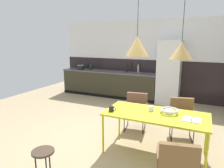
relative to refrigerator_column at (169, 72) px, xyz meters
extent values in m
plane|color=tan|center=(-0.66, -3.02, -0.98)|extent=(8.94, 8.94, 0.00)
cube|color=black|center=(-0.66, 0.36, -0.32)|extent=(6.55, 0.12, 1.31)
cube|color=white|center=(-0.66, 0.36, 0.98)|extent=(6.55, 0.12, 1.31)
cube|color=#332F20|center=(-2.07, 0.00, -0.55)|extent=(3.42, 0.60, 0.85)
cube|color=#595359|center=(-2.07, 0.00, -0.11)|extent=(3.45, 0.63, 0.04)
cube|color=black|center=(-2.07, -0.30, -0.93)|extent=(3.42, 0.01, 0.10)
cube|color=silver|center=(0.00, 0.00, 0.00)|extent=(0.68, 0.60, 1.95)
cube|color=gold|center=(0.29, -3.07, -0.26)|extent=(1.71, 0.82, 0.03)
cylinder|color=yellow|center=(-0.52, -2.70, -0.63)|extent=(0.04, 0.04, 0.70)
cylinder|color=gold|center=(1.11, -2.70, -0.63)|extent=(0.04, 0.04, 0.70)
cylinder|color=gold|center=(-0.52, -3.44, -0.63)|extent=(0.04, 0.04, 0.70)
cylinder|color=gold|center=(1.11, -3.44, -0.63)|extent=(0.04, 0.04, 0.70)
cube|color=brown|center=(0.66, -2.31, -0.58)|extent=(0.57, 0.56, 0.06)
cube|color=brown|center=(0.62, -2.12, -0.37)|extent=(0.46, 0.18, 0.37)
cube|color=brown|center=(0.88, -2.26, -0.48)|extent=(0.15, 0.41, 0.14)
cube|color=brown|center=(0.45, -2.36, -0.48)|extent=(0.15, 0.41, 0.14)
cylinder|color=black|center=(0.90, -2.45, -0.79)|extent=(0.02, 0.02, 0.37)
cylinder|color=black|center=(0.51, -2.54, -0.79)|extent=(0.02, 0.02, 0.37)
cylinder|color=black|center=(0.81, -2.08, -0.79)|extent=(0.02, 0.02, 0.37)
cylinder|color=black|center=(0.42, -2.17, -0.79)|extent=(0.02, 0.02, 0.37)
cylinder|color=black|center=(0.86, -2.26, -0.97)|extent=(0.11, 0.41, 0.02)
cylinder|color=black|center=(0.47, -2.36, -0.97)|extent=(0.11, 0.41, 0.02)
cube|color=brown|center=(0.75, -3.89, -0.58)|extent=(0.57, 0.55, 0.06)
cube|color=brown|center=(0.80, -4.08, -0.37)|extent=(0.46, 0.18, 0.35)
cube|color=brown|center=(0.54, -3.94, -0.48)|extent=(0.14, 0.42, 0.14)
cube|color=brown|center=(0.97, -3.84, -0.48)|extent=(0.14, 0.42, 0.14)
cylinder|color=black|center=(0.52, -3.75, -0.79)|extent=(0.02, 0.02, 0.37)
cube|color=brown|center=(-0.31, -2.31, -0.56)|extent=(0.54, 0.52, 0.06)
cube|color=brown|center=(-0.34, -2.11, -0.36)|extent=(0.46, 0.14, 0.35)
cube|color=brown|center=(-0.10, -2.28, -0.46)|extent=(0.11, 0.42, 0.14)
cube|color=brown|center=(-0.53, -2.34, -0.46)|extent=(0.11, 0.42, 0.14)
cylinder|color=black|center=(-0.09, -2.47, -0.78)|extent=(0.02, 0.02, 0.38)
cylinder|color=black|center=(-0.48, -2.52, -0.78)|extent=(0.02, 0.02, 0.38)
cylinder|color=black|center=(-0.14, -2.09, -0.78)|extent=(0.02, 0.02, 0.38)
cylinder|color=black|center=(-0.54, -2.15, -0.78)|extent=(0.02, 0.02, 0.38)
cylinder|color=black|center=(-0.12, -2.28, -0.97)|extent=(0.08, 0.41, 0.02)
cylinder|color=black|center=(-0.51, -2.34, -0.97)|extent=(0.08, 0.41, 0.02)
cylinder|color=silver|center=(0.50, -2.97, -0.21)|extent=(0.14, 0.14, 0.07)
torus|color=silver|center=(0.50, -2.97, -0.19)|extent=(0.31, 0.31, 0.05)
cube|color=white|center=(0.80, -3.12, -0.24)|extent=(0.14, 0.23, 0.01)
cube|color=white|center=(0.93, -3.12, -0.24)|extent=(0.14, 0.23, 0.01)
cube|color=#B73833|center=(0.86, -3.12, -0.23)|extent=(0.01, 0.24, 0.00)
cylinder|color=white|center=(0.19, -2.98, -0.20)|extent=(0.09, 0.09, 0.09)
torus|color=white|center=(0.24, -2.98, -0.20)|extent=(0.06, 0.01, 0.06)
cylinder|color=black|center=(-0.44, -3.29, -0.20)|extent=(0.09, 0.09, 0.09)
torus|color=black|center=(-0.38, -3.29, -0.19)|extent=(0.06, 0.01, 0.06)
cylinder|color=black|center=(-3.20, -0.05, -0.02)|extent=(0.26, 0.26, 0.15)
cylinder|color=gray|center=(-3.20, -0.05, 0.06)|extent=(0.27, 0.27, 0.01)
sphere|color=black|center=(-3.20, -0.05, 0.08)|extent=(0.02, 0.02, 0.02)
cylinder|color=#0F3319|center=(-2.77, -0.03, 0.02)|extent=(0.08, 0.08, 0.23)
cylinder|color=#0F3319|center=(-2.77, -0.03, 0.18)|extent=(0.04, 0.04, 0.08)
cylinder|color=tan|center=(-1.05, 0.21, 0.02)|extent=(0.07, 0.07, 0.22)
cylinder|color=tan|center=(-1.05, 0.21, 0.15)|extent=(0.03, 0.03, 0.06)
cylinder|color=black|center=(-1.40, 0.03, 0.04)|extent=(0.06, 0.06, 0.25)
cylinder|color=black|center=(-1.40, 0.03, 0.19)|extent=(0.03, 0.03, 0.06)
cylinder|color=#423326|center=(-0.97, -4.40, -0.55)|extent=(0.31, 0.31, 0.03)
cylinder|color=black|center=(-0.86, -4.40, -0.77)|extent=(0.02, 0.02, 0.41)
cylinder|color=black|center=(-1.03, -4.30, -0.77)|extent=(0.02, 0.02, 0.41)
cylinder|color=black|center=(-1.03, -4.49, -0.77)|extent=(0.02, 0.02, 0.41)
cylinder|color=black|center=(-0.05, -3.11, 1.31)|extent=(0.01, 0.01, 0.56)
cone|color=tan|center=(-0.05, -3.11, 0.87)|extent=(0.38, 0.38, 0.31)
cylinder|color=black|center=(0.63, -3.08, 1.26)|extent=(0.01, 0.01, 0.65)
cone|color=tan|center=(0.63, -3.08, 0.81)|extent=(0.34, 0.34, 0.26)
camera|label=1|loc=(0.97, -6.30, 0.96)|focal=32.30mm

